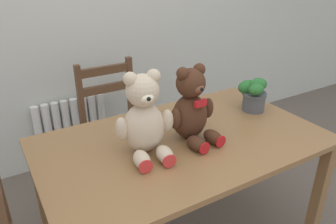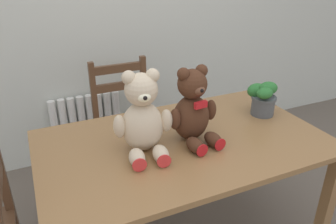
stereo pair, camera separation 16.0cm
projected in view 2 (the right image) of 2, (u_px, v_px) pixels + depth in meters
name	position (u px, v px, depth m)	size (l,w,h in m)	color
radiator	(88.00, 131.00, 2.76)	(0.59, 0.10, 0.57)	white
dining_table	(183.00, 154.00, 1.74)	(1.48, 0.88, 0.72)	olive
wooden_chair_behind	(127.00, 124.00, 2.43)	(0.43, 0.44, 0.91)	brown
teddy_bear_left	(143.00, 118.00, 1.54)	(0.29, 0.30, 0.41)	beige
teddy_bear_right	(193.00, 110.00, 1.64)	(0.28, 0.28, 0.39)	#472819
potted_plant	(263.00, 98.00, 1.94)	(0.18, 0.18, 0.20)	#4C5156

